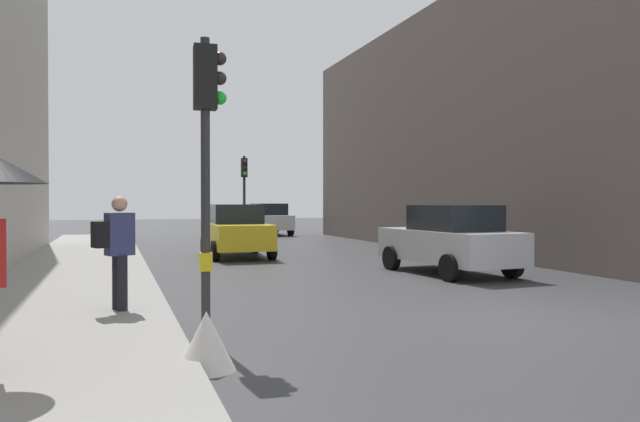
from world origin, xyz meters
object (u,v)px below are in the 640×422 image
object	(u,v)px
traffic_light_far_median	(244,183)
car_white_compact	(268,219)
car_silver_hatchback	(450,240)
traffic_light_near_left	(207,133)
pedestrian_with_grey_backpack	(117,246)
warning_sign_triangle	(206,341)
car_yellow_taxi	(236,231)

from	to	relation	value
traffic_light_far_median	car_white_compact	world-z (taller)	traffic_light_far_median
car_silver_hatchback	traffic_light_near_left	bearing A→B (deg)	-141.12
traffic_light_far_median	traffic_light_near_left	bearing A→B (deg)	-103.08
traffic_light_far_median	pedestrian_with_grey_backpack	size ratio (longest dim) A/B	2.20
warning_sign_triangle	traffic_light_far_median	bearing A→B (deg)	77.22
car_silver_hatchback	pedestrian_with_grey_backpack	bearing A→B (deg)	-155.14
car_white_compact	warning_sign_triangle	size ratio (longest dim) A/B	6.61
warning_sign_triangle	pedestrian_with_grey_backpack	bearing A→B (deg)	105.36
traffic_light_near_left	pedestrian_with_grey_backpack	world-z (taller)	traffic_light_near_left
traffic_light_far_median	warning_sign_triangle	distance (m)	20.82
traffic_light_near_left	car_yellow_taxi	xyz separation A→B (m)	(2.75, 12.30, -1.87)
car_white_compact	pedestrian_with_grey_backpack	size ratio (longest dim) A/B	2.43
pedestrian_with_grey_backpack	warning_sign_triangle	size ratio (longest dim) A/B	2.72
car_white_compact	car_silver_hatchback	size ratio (longest dim) A/B	0.99
traffic_light_far_median	warning_sign_triangle	xyz separation A→B (m)	(-4.58, -20.17, -2.36)
pedestrian_with_grey_backpack	car_silver_hatchback	bearing A→B (deg)	24.86
pedestrian_with_grey_backpack	warning_sign_triangle	distance (m)	3.52
pedestrian_with_grey_backpack	warning_sign_triangle	world-z (taller)	pedestrian_with_grey_backpack
car_silver_hatchback	car_yellow_taxi	distance (m)	7.90
traffic_light_far_median	pedestrian_with_grey_backpack	bearing A→B (deg)	-107.99
car_white_compact	pedestrian_with_grey_backpack	xyz separation A→B (m)	(-8.20, -23.55, 0.29)
pedestrian_with_grey_backpack	traffic_light_near_left	bearing A→B (deg)	-58.97
car_silver_hatchback	car_yellow_taxi	size ratio (longest dim) A/B	1.02
traffic_light_near_left	warning_sign_triangle	world-z (taller)	traffic_light_near_left
car_yellow_taxi	pedestrian_with_grey_backpack	bearing A→B (deg)	-110.37
traffic_light_near_left	traffic_light_far_median	world-z (taller)	traffic_light_near_left
car_silver_hatchback	traffic_light_far_median	bearing A→B (deg)	101.27
car_white_compact	car_silver_hatchback	bearing A→B (deg)	-90.29
warning_sign_triangle	traffic_light_near_left	bearing A→B (deg)	81.23
traffic_light_far_median	car_yellow_taxi	bearing A→B (deg)	-104.00
traffic_light_far_median	warning_sign_triangle	world-z (taller)	traffic_light_far_median
car_silver_hatchback	warning_sign_triangle	distance (m)	10.08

